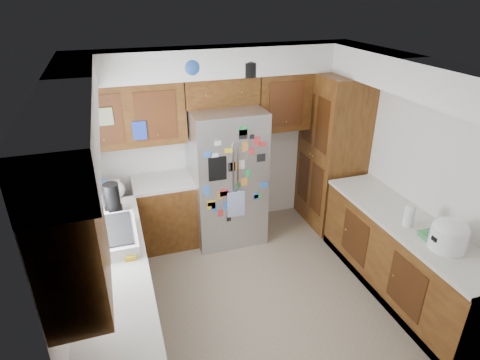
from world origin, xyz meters
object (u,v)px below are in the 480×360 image
Objects in this scene: pantry at (332,152)px; fridge at (227,176)px; paper_towel at (409,216)px; rice_cooker at (449,234)px.

pantry is 1.51m from fridge.
pantry reaches higher than paper_towel.
pantry is at bearing 89.99° from rice_cooker.
fridge is 2.66m from rice_cooker.
rice_cooker is at bearing -78.86° from paper_towel.
pantry is at bearing 87.10° from paper_towel.
rice_cooker is 1.43× the size of paper_towel.
fridge reaches higher than paper_towel.
pantry is 1.19× the size of fridge.
fridge is 7.50× the size of paper_towel.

